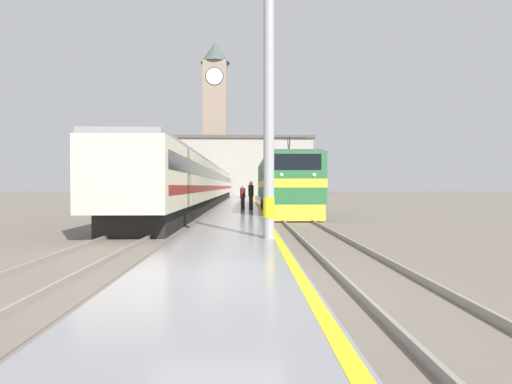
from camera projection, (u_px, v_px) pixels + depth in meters
The scene contains 11 objects.
ground_plane at pixel (241, 206), 36.83m from camera, with size 200.00×200.00×0.00m, color #70665B.
platform at pixel (240, 207), 31.83m from camera, with size 3.13×140.00×0.30m.
rail_track_near at pixel (278, 208), 31.91m from camera, with size 2.84×140.00×0.16m.
rail_track_far at pixel (196, 208), 31.75m from camera, with size 2.83×140.00×0.16m.
locomotive_train at pixel (282, 185), 27.61m from camera, with size 2.92×16.56×4.68m.
passenger_train at pixel (206, 184), 39.27m from camera, with size 2.92×53.94×3.64m.
catenary_mast at pixel (270, 92), 11.46m from camera, with size 2.18×0.33×8.62m.
person_on_platform at pixel (251, 195), 25.29m from camera, with size 0.34×0.34×1.82m.
second_waiting_passenger at pixel (243, 197), 25.71m from camera, with size 0.34×0.34×1.59m.
clock_tower at pixel (215, 114), 82.24m from camera, with size 5.94×5.94×31.40m.
station_building at pixel (231, 167), 72.49m from camera, with size 29.14×10.06×10.49m.
Camera 1 is at (0.52, -6.83, 1.80)m, focal length 28.00 mm.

